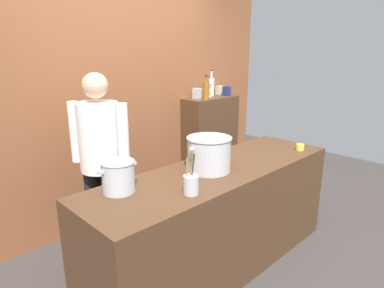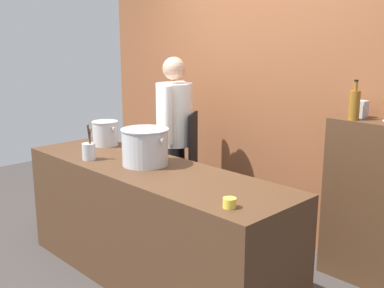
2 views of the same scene
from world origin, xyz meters
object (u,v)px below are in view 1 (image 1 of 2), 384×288
object	(u,v)px
spice_tin_cream	(220,90)
wine_bottle_amber	(206,90)
butter_jar	(300,147)
spice_tin_navy	(227,91)
stockpot_large	(209,154)
stockpot_small	(118,177)
wine_bottle_clear	(211,86)
wine_glass_wide	(209,88)
chef	(101,156)
spice_tin_silver	(197,93)
utensil_crock	(191,184)

from	to	relation	value
spice_tin_cream	wine_bottle_amber	bearing A→B (deg)	-157.23
butter_jar	spice_tin_navy	size ratio (longest dim) A/B	0.64
spice_tin_cream	stockpot_large	bearing A→B (deg)	-141.18
stockpot_small	wine_bottle_amber	world-z (taller)	wine_bottle_amber
stockpot_small	stockpot_large	bearing A→B (deg)	-11.16
butter_jar	spice_tin_cream	bearing A→B (deg)	70.48
wine_bottle_clear	spice_tin_cream	world-z (taller)	wine_bottle_clear
stockpot_large	spice_tin_navy	world-z (taller)	spice_tin_navy
wine_glass_wide	spice_tin_navy	bearing A→B (deg)	-12.74
chef	spice_tin_navy	xyz separation A→B (m)	(2.07, 0.36, 0.34)
wine_bottle_clear	chef	bearing A→B (deg)	-165.65
wine_bottle_clear	spice_tin_silver	size ratio (longest dim) A/B	2.61
stockpot_small	wine_glass_wide	distance (m)	2.31
wine_bottle_clear	spice_tin_silver	xyz separation A→B (m)	(-0.33, -0.07, -0.06)
chef	spice_tin_navy	size ratio (longest dim) A/B	13.82
spice_tin_cream	stockpot_small	bearing A→B (deg)	-154.21
chef	spice_tin_silver	bearing A→B (deg)	-107.45
wine_glass_wide	spice_tin_silver	size ratio (longest dim) A/B	1.35
stockpot_small	utensil_crock	xyz separation A→B (m)	(0.32, -0.37, -0.04)
stockpot_small	spice_tin_silver	bearing A→B (deg)	30.05
chef	wine_bottle_amber	xyz separation A→B (m)	(1.61, 0.29, 0.40)
stockpot_small	wine_bottle_clear	size ratio (longest dim) A/B	0.88
utensil_crock	spice_tin_cream	distance (m)	2.51
stockpot_large	spice_tin_cream	world-z (taller)	spice_tin_cream
spice_tin_navy	chef	bearing A→B (deg)	-170.28
spice_tin_cream	spice_tin_navy	bearing A→B (deg)	-96.94
wine_bottle_clear	wine_glass_wide	distance (m)	0.14
stockpot_small	spice_tin_navy	xyz separation A→B (m)	(2.30, 0.98, 0.30)
utensil_crock	wine_bottle_clear	xyz separation A→B (m)	(1.82, 1.49, 0.40)
stockpot_large	stockpot_small	bearing A→B (deg)	168.84
spice_tin_navy	spice_tin_cream	size ratio (longest dim) A/B	1.03
stockpot_small	butter_jar	world-z (taller)	stockpot_small
chef	wine_bottle_clear	bearing A→B (deg)	-108.08
stockpot_large	spice_tin_cream	bearing A→B (deg)	38.82
utensil_crock	wine_bottle_amber	distance (m)	2.02
spice_tin_silver	chef	bearing A→B (deg)	-165.02
wine_bottle_amber	spice_tin_cream	distance (m)	0.52
wine_glass_wide	spice_tin_navy	size ratio (longest dim) A/B	1.44
wine_bottle_clear	wine_bottle_amber	xyz separation A→B (m)	(-0.31, -0.20, -0.01)
utensil_crock	spice_tin_navy	bearing A→B (deg)	34.41
butter_jar	chef	bearing A→B (deg)	147.26
wine_glass_wide	spice_tin_navy	xyz separation A→B (m)	(0.27, -0.06, -0.06)
stockpot_large	spice_tin_silver	size ratio (longest dim) A/B	3.26
stockpot_small	butter_jar	distance (m)	1.82
spice_tin_cream	butter_jar	bearing A→B (deg)	-109.52
chef	utensil_crock	world-z (taller)	chef
butter_jar	wine_glass_wide	distance (m)	1.50
stockpot_large	spice_tin_silver	distance (m)	1.64
stockpot_large	butter_jar	xyz separation A→B (m)	(1.04, -0.23, -0.11)
stockpot_large	wine_bottle_amber	bearing A→B (deg)	44.22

